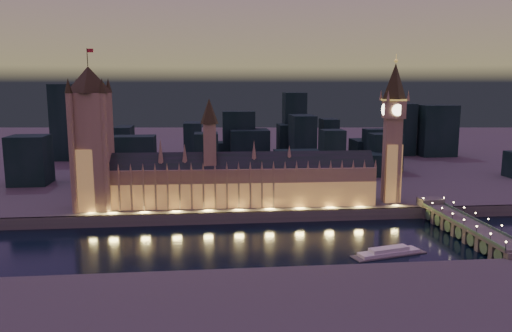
{
  "coord_description": "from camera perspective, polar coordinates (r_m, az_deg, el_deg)",
  "views": [
    {
      "loc": [
        -30.66,
        -295.12,
        96.97
      ],
      "look_at": [
        5.0,
        55.0,
        38.0
      ],
      "focal_mm": 35.0,
      "sensor_mm": 36.0,
      "label": 1
    }
  ],
  "objects": [
    {
      "name": "city_backdrop",
      "position": [
        551.07,
        0.95,
        2.69
      ],
      "size": [
        485.92,
        215.63,
        87.25
      ],
      "color": "black",
      "rests_on": "north_bank"
    },
    {
      "name": "elizabeth_tower",
      "position": [
        384.04,
        15.43,
        5.01
      ],
      "size": [
        18.0,
        18.0,
        109.52
      ],
      "color": "#8D7058",
      "rests_on": "north_bank"
    },
    {
      "name": "river_boat",
      "position": [
        297.81,
        14.94,
        -9.51
      ],
      "size": [
        45.91,
        21.26,
        4.5
      ],
      "color": "#48524D",
      "rests_on": "ground"
    },
    {
      "name": "north_bank",
      "position": [
        820.98,
        -3.64,
        2.99
      ],
      "size": [
        2000.0,
        960.0,
        8.0
      ],
      "primitive_type": "cube",
      "color": "#494A41",
      "rests_on": "ground"
    },
    {
      "name": "palace_of_westminster",
      "position": [
        364.46,
        -2.24,
        -1.67
      ],
      "size": [
        202.0,
        25.39,
        78.0
      ],
      "color": "#8D7058",
      "rests_on": "north_bank"
    },
    {
      "name": "victoria_tower",
      "position": [
        367.28,
        -18.31,
        3.79
      ],
      "size": [
        31.68,
        31.68,
        112.03
      ],
      "color": "#8D7058",
      "rests_on": "north_bank"
    },
    {
      "name": "westminster_bridge",
      "position": [
        346.21,
        22.65,
        -6.48
      ],
      "size": [
        16.43,
        113.0,
        15.9
      ],
      "color": "#48524D",
      "rests_on": "ground"
    },
    {
      "name": "ground_plane",
      "position": [
        312.15,
        0.11,
        -8.59
      ],
      "size": [
        2000.0,
        2000.0,
        0.0
      ],
      "primitive_type": "plane",
      "color": "black",
      "rests_on": "ground"
    },
    {
      "name": "embankment_wall",
      "position": [
        350.09,
        -0.59,
        -5.89
      ],
      "size": [
        2000.0,
        2.5,
        8.0
      ],
      "primitive_type": "cube",
      "color": "#48524D",
      "rests_on": "ground"
    }
  ]
}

